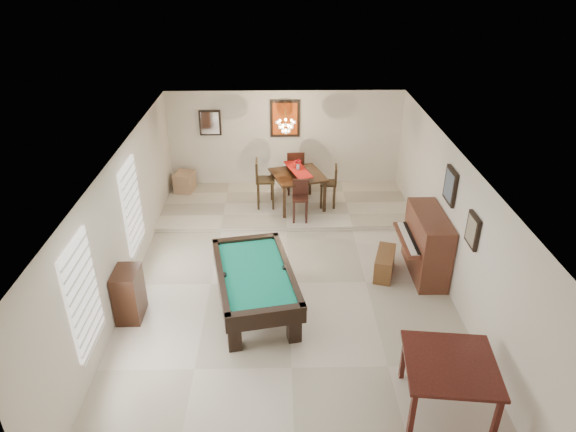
{
  "coord_description": "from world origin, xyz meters",
  "views": [
    {
      "loc": [
        -0.17,
        -8.15,
        5.78
      ],
      "look_at": [
        0.0,
        0.6,
        1.15
      ],
      "focal_mm": 32.0,
      "sensor_mm": 36.0,
      "label": 1
    }
  ],
  "objects_px": {
    "dining_table": "(298,188)",
    "dining_chair_west": "(265,184)",
    "dining_chair_east": "(328,186)",
    "chandelier": "(286,122)",
    "pool_table": "(255,291)",
    "upright_piano": "(419,244)",
    "dining_chair_north": "(295,172)",
    "square_table": "(447,386)",
    "piano_bench": "(385,263)",
    "apothecary_chest": "(129,294)",
    "corner_bench": "(185,182)",
    "dining_chair_south": "(300,201)",
    "flower_vase": "(298,164)"
  },
  "relations": [
    {
      "from": "chandelier",
      "to": "square_table",
      "type": "bearing_deg",
      "value": -71.33
    },
    {
      "from": "apothecary_chest",
      "to": "piano_bench",
      "type": "bearing_deg",
      "value": 14.65
    },
    {
      "from": "pool_table",
      "to": "dining_chair_north",
      "type": "relative_size",
      "value": 2.03
    },
    {
      "from": "chandelier",
      "to": "piano_bench",
      "type": "bearing_deg",
      "value": -56.86
    },
    {
      "from": "dining_chair_north",
      "to": "dining_chair_west",
      "type": "distance_m",
      "value": 1.07
    },
    {
      "from": "piano_bench",
      "to": "dining_chair_north",
      "type": "bearing_deg",
      "value": 114.93
    },
    {
      "from": "dining_table",
      "to": "dining_chair_east",
      "type": "xyz_separation_m",
      "value": [
        0.73,
        -0.03,
        0.05
      ]
    },
    {
      "from": "flower_vase",
      "to": "dining_chair_south",
      "type": "relative_size",
      "value": 0.27
    },
    {
      "from": "dining_chair_north",
      "to": "chandelier",
      "type": "xyz_separation_m",
      "value": [
        -0.24,
        -0.66,
        1.5
      ]
    },
    {
      "from": "apothecary_chest",
      "to": "dining_chair_north",
      "type": "distance_m",
      "value": 5.67
    },
    {
      "from": "flower_vase",
      "to": "dining_chair_east",
      "type": "height_order",
      "value": "flower_vase"
    },
    {
      "from": "pool_table",
      "to": "chandelier",
      "type": "relative_size",
      "value": 3.92
    },
    {
      "from": "dining_table",
      "to": "piano_bench",
      "type": "bearing_deg",
      "value": -60.18
    },
    {
      "from": "upright_piano",
      "to": "dining_chair_north",
      "type": "bearing_deg",
      "value": 123.21
    },
    {
      "from": "dining_chair_north",
      "to": "chandelier",
      "type": "bearing_deg",
      "value": 66.38
    },
    {
      "from": "dining_chair_north",
      "to": "corner_bench",
      "type": "relative_size",
      "value": 2.1
    },
    {
      "from": "upright_piano",
      "to": "dining_chair_south",
      "type": "xyz_separation_m",
      "value": [
        -2.23,
        2.01,
        -0.04
      ]
    },
    {
      "from": "dining_chair_north",
      "to": "chandelier",
      "type": "relative_size",
      "value": 1.93
    },
    {
      "from": "dining_chair_north",
      "to": "dining_chair_east",
      "type": "bearing_deg",
      "value": 131.0
    },
    {
      "from": "dining_chair_north",
      "to": "dining_chair_west",
      "type": "xyz_separation_m",
      "value": [
        -0.73,
        -0.78,
        0.02
      ]
    },
    {
      "from": "square_table",
      "to": "apothecary_chest",
      "type": "relative_size",
      "value": 1.3
    },
    {
      "from": "dining_chair_north",
      "to": "corner_bench",
      "type": "bearing_deg",
      "value": -7.09
    },
    {
      "from": "dining_chair_south",
      "to": "dining_table",
      "type": "bearing_deg",
      "value": 93.95
    },
    {
      "from": "flower_vase",
      "to": "dining_chair_south",
      "type": "distance_m",
      "value": 0.97
    },
    {
      "from": "square_table",
      "to": "chandelier",
      "type": "height_order",
      "value": "chandelier"
    },
    {
      "from": "dining_chair_west",
      "to": "dining_table",
      "type": "bearing_deg",
      "value": -88.91
    },
    {
      "from": "square_table",
      "to": "flower_vase",
      "type": "distance_m",
      "value": 6.48
    },
    {
      "from": "piano_bench",
      "to": "apothecary_chest",
      "type": "xyz_separation_m",
      "value": [
        -4.67,
        -1.22,
        0.23
      ]
    },
    {
      "from": "flower_vase",
      "to": "corner_bench",
      "type": "distance_m",
      "value": 3.15
    },
    {
      "from": "upright_piano",
      "to": "dining_chair_east",
      "type": "bearing_deg",
      "value": 119.2
    },
    {
      "from": "piano_bench",
      "to": "dining_chair_north",
      "type": "xyz_separation_m",
      "value": [
        -1.66,
        3.57,
        0.46
      ]
    },
    {
      "from": "pool_table",
      "to": "dining_chair_west",
      "type": "bearing_deg",
      "value": 77.45
    },
    {
      "from": "upright_piano",
      "to": "apothecary_chest",
      "type": "xyz_separation_m",
      "value": [
        -5.32,
        -1.27,
        -0.18
      ]
    },
    {
      "from": "dining_table",
      "to": "dining_chair_west",
      "type": "relative_size",
      "value": 0.96
    },
    {
      "from": "chandelier",
      "to": "dining_chair_north",
      "type": "bearing_deg",
      "value": 70.11
    },
    {
      "from": "upright_piano",
      "to": "dining_chair_east",
      "type": "distance_m",
      "value": 3.14
    },
    {
      "from": "pool_table",
      "to": "dining_chair_north",
      "type": "height_order",
      "value": "dining_chair_north"
    },
    {
      "from": "dining_chair_east",
      "to": "flower_vase",
      "type": "bearing_deg",
      "value": -87.12
    },
    {
      "from": "corner_bench",
      "to": "dining_table",
      "type": "bearing_deg",
      "value": -17.67
    },
    {
      "from": "dining_table",
      "to": "upright_piano",
      "type": "bearing_deg",
      "value": -50.77
    },
    {
      "from": "dining_chair_east",
      "to": "dining_chair_north",
      "type": "bearing_deg",
      "value": -130.19
    },
    {
      "from": "dining_chair_west",
      "to": "corner_bench",
      "type": "height_order",
      "value": "dining_chair_west"
    },
    {
      "from": "corner_bench",
      "to": "apothecary_chest",
      "type": "bearing_deg",
      "value": -91.92
    },
    {
      "from": "square_table",
      "to": "dining_chair_north",
      "type": "height_order",
      "value": "dining_chair_north"
    },
    {
      "from": "upright_piano",
      "to": "chandelier",
      "type": "distance_m",
      "value": 4.14
    },
    {
      "from": "dining_table",
      "to": "square_table",
      "type": "bearing_deg",
      "value": -73.48
    },
    {
      "from": "dining_chair_east",
      "to": "chandelier",
      "type": "distance_m",
      "value": 1.86
    },
    {
      "from": "corner_bench",
      "to": "square_table",
      "type": "bearing_deg",
      "value": -56.33
    },
    {
      "from": "pool_table",
      "to": "upright_piano",
      "type": "height_order",
      "value": "upright_piano"
    },
    {
      "from": "flower_vase",
      "to": "dining_chair_east",
      "type": "relative_size",
      "value": 0.25
    }
  ]
}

